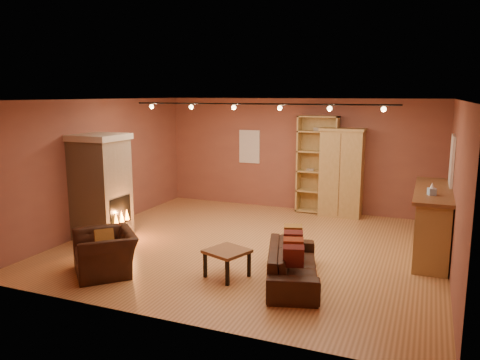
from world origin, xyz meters
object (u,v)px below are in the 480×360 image
at_px(bookcase, 318,164).
at_px(armchair, 105,246).
at_px(fireplace, 101,186).
at_px(loveseat, 293,258).
at_px(coffee_table, 227,254).
at_px(bar_counter, 432,221).
at_px(armoire, 341,172).

relative_size(bookcase, armchair, 1.94).
bearing_deg(fireplace, bookcase, 46.09).
bearing_deg(loveseat, coffee_table, 86.19).
xyz_separation_m(bar_counter, coffee_table, (-3.02, -2.44, -0.23)).
bearing_deg(armchair, fireplace, 173.21).
relative_size(armchair, coffee_table, 1.61).
xyz_separation_m(armoire, armchair, (-2.90, -5.18, -0.60)).
xyz_separation_m(bookcase, loveseat, (0.66, -4.50, -0.83)).
xyz_separation_m(fireplace, coffee_table, (3.22, -1.00, -0.67)).
xyz_separation_m(bar_counter, armchair, (-4.94, -3.03, -0.15)).
distance_m(bar_counter, armchair, 5.80).
xyz_separation_m(fireplace, loveseat, (4.25, -0.78, -0.67)).
bearing_deg(bookcase, fireplace, -133.91).
bearing_deg(armchair, bar_counter, 75.55).
bearing_deg(bar_counter, coffee_table, -141.05).
height_order(bar_counter, loveseat, bar_counter).
bearing_deg(coffee_table, fireplace, 162.74).
relative_size(bar_counter, coffee_table, 3.30).
height_order(bar_counter, armchair, bar_counter).
bearing_deg(armoire, bookcase, 166.85).
distance_m(armoire, coffee_table, 4.73).
distance_m(bookcase, armchair, 5.84).
distance_m(armoire, armchair, 5.96).
height_order(armoire, coffee_table, armoire).
distance_m(armoire, bar_counter, 3.00).
bearing_deg(bookcase, armoire, -13.15).
height_order(loveseat, armchair, armchair).
height_order(bookcase, loveseat, bookcase).
bearing_deg(bar_counter, bookcase, 139.30).
bearing_deg(armoire, coffee_table, -101.98).
bearing_deg(fireplace, armchair, -50.80).
bearing_deg(loveseat, bar_counter, -58.13).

